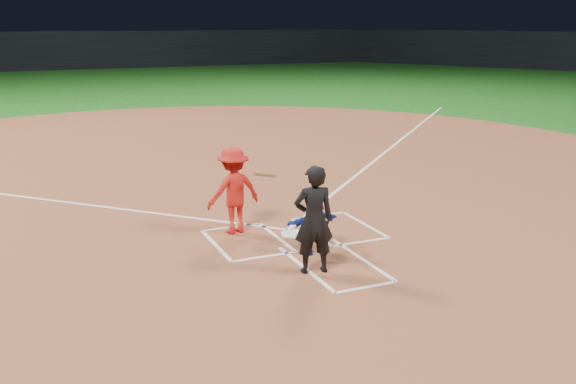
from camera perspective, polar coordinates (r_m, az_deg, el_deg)
name	(u,v)px	position (r m, az deg, el deg)	size (l,w,h in m)	color
ground	(294,235)	(12.54, 0.53, -3.84)	(120.00, 120.00, 0.00)	#155415
home_plate_dirt	(207,171)	(17.99, -7.25, 1.88)	(28.00, 28.00, 0.01)	brown
stadium_wall_far	(66,50)	(59.10, -19.13, 11.81)	(80.00, 1.20, 3.20)	black
home_plate	(294,234)	(12.54, 0.53, -3.75)	(0.60, 0.60, 0.02)	white
catcher	(315,224)	(11.40, 2.40, -2.85)	(1.01, 0.32, 1.09)	#132FA2
umpire	(314,220)	(10.44, 2.30, -2.46)	(0.66, 0.43, 1.81)	black
chalk_markings	(214,176)	(17.32, -6.58, 1.42)	(28.35, 17.32, 0.01)	white
batter_at_plate	(234,191)	(12.48, -4.85, 0.13)	(1.53, 0.84, 1.70)	red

